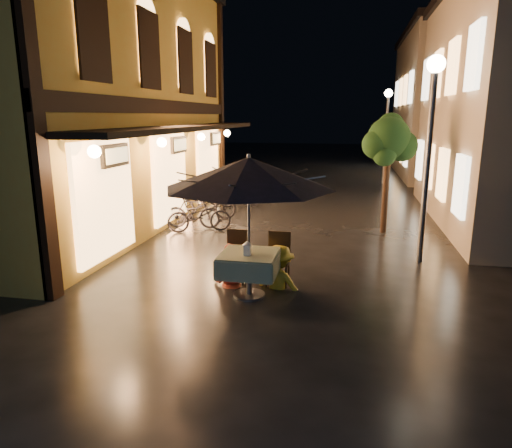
% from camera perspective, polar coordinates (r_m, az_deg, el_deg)
% --- Properties ---
extents(ground, '(90.00, 90.00, 0.00)m').
position_cam_1_polar(ground, '(8.58, 1.21, -7.56)').
color(ground, black).
rests_on(ground, ground).
extents(west_building, '(5.90, 11.40, 7.40)m').
position_cam_1_polar(west_building, '(13.88, -20.21, 15.25)').
color(west_building, gold).
rests_on(west_building, ground).
extents(east_building_far, '(7.30, 10.30, 7.30)m').
position_cam_1_polar(east_building_far, '(26.59, 25.46, 13.40)').
color(east_building_far, tan).
rests_on(east_building_far, ground).
extents(street_tree, '(1.43, 1.20, 3.15)m').
position_cam_1_polar(street_tree, '(12.45, 16.32, 9.88)').
color(street_tree, black).
rests_on(street_tree, ground).
extents(streetlamp_near, '(0.36, 0.36, 4.23)m').
position_cam_1_polar(streetlamp_near, '(10.01, 21.03, 11.67)').
color(streetlamp_near, '#59595E').
rests_on(streetlamp_near, ground).
extents(streetlamp_far, '(0.36, 0.36, 4.23)m').
position_cam_1_polar(streetlamp_far, '(21.94, 16.04, 12.48)').
color(streetlamp_far, '#59595E').
rests_on(streetlamp_far, ground).
extents(cafe_table, '(0.99, 0.99, 0.78)m').
position_cam_1_polar(cafe_table, '(7.87, -0.88, -4.99)').
color(cafe_table, '#59595E').
rests_on(cafe_table, ground).
extents(patio_umbrella, '(2.86, 2.86, 2.46)m').
position_cam_1_polar(patio_umbrella, '(7.52, -0.92, 6.38)').
color(patio_umbrella, '#59595E').
rests_on(patio_umbrella, ground).
extents(cafe_chair_left, '(0.42, 0.42, 0.97)m').
position_cam_1_polar(cafe_chair_left, '(8.65, -2.42, -3.62)').
color(cafe_chair_left, black).
rests_on(cafe_chair_left, ground).
extents(cafe_chair_right, '(0.42, 0.42, 0.97)m').
position_cam_1_polar(cafe_chair_right, '(8.50, 2.83, -3.93)').
color(cafe_chair_right, black).
rests_on(cafe_chair_right, ground).
extents(table_lantern, '(0.16, 0.16, 0.25)m').
position_cam_1_polar(table_lantern, '(7.65, -1.10, -2.93)').
color(table_lantern, white).
rests_on(table_lantern, cafe_table).
extents(person_orange, '(0.81, 0.67, 1.53)m').
position_cam_1_polar(person_orange, '(8.39, -3.24, -2.56)').
color(person_orange, '#BC3F25').
rests_on(person_orange, ground).
extents(person_yellow, '(1.09, 0.78, 1.53)m').
position_cam_1_polar(person_yellow, '(8.25, 2.95, -2.85)').
color(person_yellow, gold).
rests_on(person_yellow, ground).
extents(bicycle_0, '(1.80, 1.23, 0.90)m').
position_cam_1_polar(bicycle_0, '(12.37, -7.11, 1.06)').
color(bicycle_0, black).
rests_on(bicycle_0, ground).
extents(bicycle_1, '(1.58, 0.57, 0.93)m').
position_cam_1_polar(bicycle_1, '(12.79, -7.92, 1.51)').
color(bicycle_1, black).
rests_on(bicycle_1, ground).
extents(bicycle_2, '(2.00, 1.02, 1.00)m').
position_cam_1_polar(bicycle_2, '(13.88, -6.46, 2.64)').
color(bicycle_2, black).
rests_on(bicycle_2, ground).
extents(bicycle_3, '(1.57, 0.89, 0.91)m').
position_cam_1_polar(bicycle_3, '(15.66, -2.02, 3.77)').
color(bicycle_3, black).
rests_on(bicycle_3, ground).
extents(bicycle_4, '(1.75, 0.84, 0.88)m').
position_cam_1_polar(bicycle_4, '(15.91, -3.05, 3.86)').
color(bicycle_4, black).
rests_on(bicycle_4, ground).
extents(bicycle_5, '(1.72, 0.83, 1.00)m').
position_cam_1_polar(bicycle_5, '(16.96, -0.93, 4.66)').
color(bicycle_5, black).
rests_on(bicycle_5, ground).
extents(bicycle_6, '(1.99, 1.32, 0.99)m').
position_cam_1_polar(bicycle_6, '(18.38, 0.20, 5.33)').
color(bicycle_6, black).
rests_on(bicycle_6, ground).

